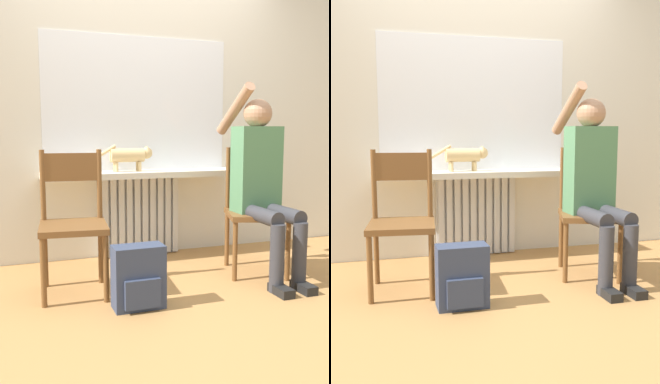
% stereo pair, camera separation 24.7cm
% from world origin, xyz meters
% --- Properties ---
extents(ground_plane, '(12.00, 12.00, 0.00)m').
position_xyz_m(ground_plane, '(0.00, 0.00, 0.00)').
color(ground_plane, '#B27F47').
extents(wall_with_window, '(7.00, 0.06, 2.70)m').
position_xyz_m(wall_with_window, '(0.00, 1.23, 1.35)').
color(wall_with_window, silver).
rests_on(wall_with_window, ground_plane).
extents(radiator, '(0.71, 0.08, 0.71)m').
position_xyz_m(radiator, '(0.00, 1.15, 0.35)').
color(radiator, silver).
rests_on(radiator, ground_plane).
extents(windowsill, '(1.70, 0.33, 0.05)m').
position_xyz_m(windowsill, '(0.00, 1.03, 0.73)').
color(windowsill, silver).
rests_on(windowsill, radiator).
extents(window_glass, '(1.63, 0.01, 1.14)m').
position_xyz_m(window_glass, '(0.00, 1.20, 1.33)').
color(window_glass, white).
rests_on(window_glass, windowsill).
extents(chair_left, '(0.48, 0.48, 0.97)m').
position_xyz_m(chair_left, '(-0.69, 0.40, 0.50)').
color(chair_left, brown).
rests_on(chair_left, ground_plane).
extents(chair_right, '(0.56, 0.56, 0.97)m').
position_xyz_m(chair_right, '(0.71, 0.40, 0.50)').
color(chair_right, brown).
rests_on(chair_right, ground_plane).
extents(person, '(0.36, 0.99, 1.45)m').
position_xyz_m(person, '(0.70, 0.29, 0.75)').
color(person, '#333338').
rests_on(person, ground_plane).
extents(cat, '(0.50, 0.11, 0.22)m').
position_xyz_m(cat, '(-0.11, 1.04, 0.89)').
color(cat, '#DBB77A').
rests_on(cat, windowsill).
extents(backpack, '(0.32, 0.19, 0.40)m').
position_xyz_m(backpack, '(-0.36, -0.02, 0.19)').
color(backpack, '#333D56').
rests_on(backpack, ground_plane).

